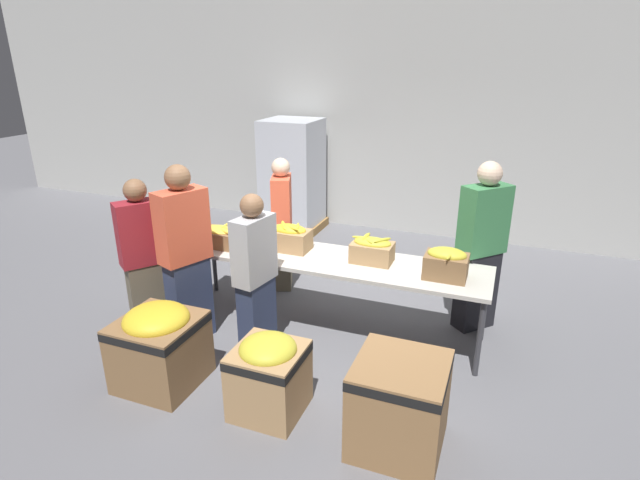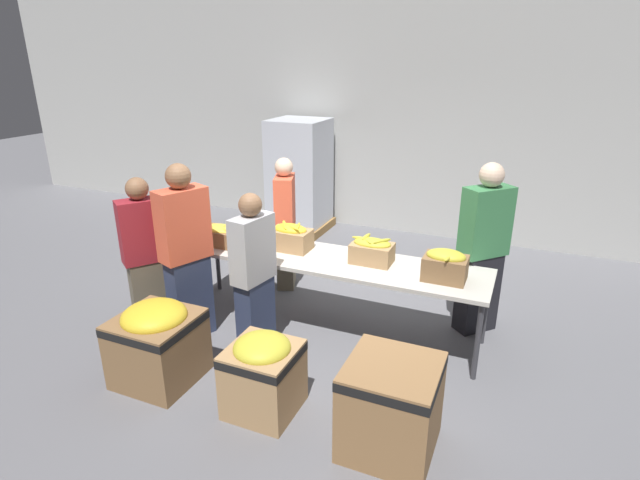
% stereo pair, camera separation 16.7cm
% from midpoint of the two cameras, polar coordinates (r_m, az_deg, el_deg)
% --- Properties ---
extents(ground_plane, '(30.00, 30.00, 0.00)m').
position_cam_midpoint_polar(ground_plane, '(5.41, 1.59, -9.82)').
color(ground_plane, slate).
extents(wall_back, '(16.00, 0.08, 4.00)m').
position_cam_midpoint_polar(wall_back, '(7.92, 11.07, 14.82)').
color(wall_back, '#B7B7B2').
rests_on(wall_back, ground_plane).
extents(sorting_table, '(3.25, 0.76, 0.79)m').
position_cam_midpoint_polar(sorting_table, '(5.08, 1.67, -2.54)').
color(sorting_table, beige).
rests_on(sorting_table, ground_plane).
extents(banana_box_0, '(0.49, 0.32, 0.24)m').
position_cam_midpoint_polar(banana_box_0, '(5.47, -10.41, 0.62)').
color(banana_box_0, olive).
rests_on(banana_box_0, sorting_table).
extents(banana_box_1, '(0.43, 0.28, 0.29)m').
position_cam_midpoint_polar(banana_box_1, '(5.23, -2.49, 0.38)').
color(banana_box_1, tan).
rests_on(banana_box_1, sorting_table).
extents(banana_box_2, '(0.42, 0.28, 0.27)m').
position_cam_midpoint_polar(banana_box_2, '(4.93, 6.92, -1.17)').
color(banana_box_2, tan).
rests_on(banana_box_2, sorting_table).
extents(banana_box_3, '(0.39, 0.32, 0.29)m').
position_cam_midpoint_polar(banana_box_3, '(4.68, 15.13, -2.73)').
color(banana_box_3, olive).
rests_on(banana_box_3, sorting_table).
extents(volunteer_0, '(0.40, 0.54, 1.79)m').
position_cam_midpoint_polar(volunteer_0, '(5.03, -14.14, -1.62)').
color(volunteer_0, '#2D3856').
rests_on(volunteer_0, ground_plane).
extents(volunteer_1, '(0.43, 0.48, 1.63)m').
position_cam_midpoint_polar(volunteer_1, '(5.29, -18.42, -1.89)').
color(volunteer_1, '#6B604C').
rests_on(volunteer_1, ground_plane).
extents(volunteer_2, '(0.36, 0.48, 1.61)m').
position_cam_midpoint_polar(volunteer_2, '(6.03, -3.19, 1.78)').
color(volunteer_2, '#6B604C').
rests_on(volunteer_2, ground_plane).
extents(volunteer_3, '(0.28, 0.46, 1.59)m').
position_cam_midpoint_polar(volunteer_3, '(4.68, -6.56, -4.15)').
color(volunteer_3, '#2D3856').
rests_on(volunteer_3, ground_plane).
extents(volunteer_4, '(0.50, 0.51, 1.78)m').
position_cam_midpoint_polar(volunteer_4, '(5.28, 18.95, -1.17)').
color(volunteer_4, black).
rests_on(volunteer_4, ground_plane).
extents(donation_bin_0, '(0.66, 0.66, 0.74)m').
position_cam_midpoint_polar(donation_bin_0, '(4.63, -17.10, -10.89)').
color(donation_bin_0, olive).
rests_on(donation_bin_0, ground_plane).
extents(donation_bin_1, '(0.54, 0.54, 0.67)m').
position_cam_midpoint_polar(donation_bin_1, '(4.12, -5.32, -14.77)').
color(donation_bin_1, tan).
rests_on(donation_bin_1, ground_plane).
extents(donation_bin_2, '(0.65, 0.65, 0.70)m').
position_cam_midpoint_polar(donation_bin_2, '(3.81, 9.43, -18.00)').
color(donation_bin_2, olive).
rests_on(donation_bin_2, ground_plane).
extents(pallet_stack_0, '(0.91, 0.91, 1.79)m').
position_cam_midpoint_polar(pallet_stack_0, '(8.06, -1.76, 7.22)').
color(pallet_stack_0, olive).
rests_on(pallet_stack_0, ground_plane).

